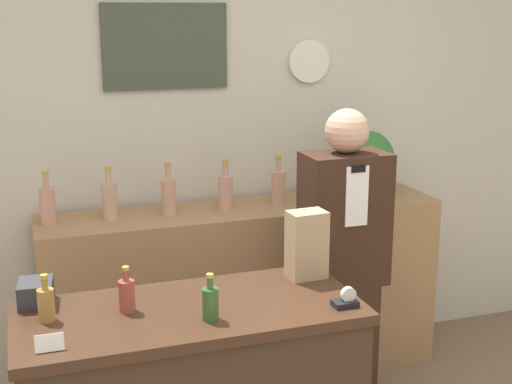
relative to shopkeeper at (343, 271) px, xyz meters
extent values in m
cube|color=beige|center=(-0.47, 0.85, 0.56)|extent=(5.20, 0.06, 2.70)
cube|color=#3A4536|center=(-0.67, 0.80, 1.05)|extent=(0.66, 0.02, 0.44)
cylinder|color=white|center=(0.14, 0.80, 0.95)|extent=(0.24, 0.03, 0.24)
cube|color=#9E754C|center=(-0.32, 0.56, -0.29)|extent=(2.18, 0.45, 0.99)
cube|color=#3B2416|center=(-0.91, -0.62, 0.17)|extent=(1.24, 0.55, 0.04)
cube|color=#331E14|center=(0.00, 0.00, -0.42)|extent=(0.30, 0.24, 0.73)
cube|color=#331E14|center=(0.00, 0.00, 0.27)|extent=(0.40, 0.24, 0.64)
cube|color=white|center=(0.00, -0.12, 0.41)|extent=(0.11, 0.01, 0.28)
cube|color=black|center=(0.00, -0.13, 0.53)|extent=(0.07, 0.01, 0.03)
sphere|color=tan|center=(0.00, 0.00, 0.69)|extent=(0.21, 0.21, 0.21)
cylinder|color=#B27047|center=(0.40, 0.55, 0.25)|extent=(0.18, 0.18, 0.10)
sphere|color=#2D6B2D|center=(0.40, 0.55, 0.43)|extent=(0.31, 0.31, 0.31)
cube|color=tan|center=(-0.39, -0.47, 0.33)|extent=(0.16, 0.11, 0.27)
cube|color=black|center=(-0.37, -0.79, 0.20)|extent=(0.09, 0.06, 0.02)
cylinder|color=silver|center=(-0.36, -0.79, 0.24)|extent=(0.06, 0.02, 0.06)
cube|color=white|center=(-1.40, -0.81, 0.22)|extent=(0.09, 0.02, 0.06)
cube|color=#2D2D33|center=(-1.43, -0.41, 0.23)|extent=(0.14, 0.16, 0.09)
cylinder|color=olive|center=(-1.40, -0.57, 0.25)|extent=(0.06, 0.06, 0.11)
cylinder|color=olive|center=(-1.40, -0.57, 0.33)|extent=(0.02, 0.02, 0.04)
cylinder|color=#B29933|center=(-1.40, -0.57, 0.35)|extent=(0.03, 0.03, 0.01)
cylinder|color=brown|center=(-1.12, -0.58, 0.25)|extent=(0.06, 0.06, 0.11)
cylinder|color=brown|center=(-1.12, -0.58, 0.33)|extent=(0.02, 0.02, 0.04)
cylinder|color=#B29933|center=(-1.12, -0.58, 0.35)|extent=(0.03, 0.03, 0.01)
cylinder|color=#33582A|center=(-0.86, -0.74, 0.25)|extent=(0.06, 0.06, 0.11)
cylinder|color=#33582A|center=(-0.86, -0.74, 0.33)|extent=(0.02, 0.02, 0.04)
cylinder|color=#B29933|center=(-0.86, -0.74, 0.35)|extent=(0.03, 0.03, 0.01)
cylinder|color=tan|center=(-1.33, 0.58, 0.29)|extent=(0.08, 0.08, 0.19)
cylinder|color=tan|center=(-1.33, 0.58, 0.42)|extent=(0.03, 0.03, 0.07)
cylinder|color=#B29933|center=(-1.33, 0.58, 0.46)|extent=(0.03, 0.03, 0.02)
cylinder|color=tan|center=(-1.03, 0.58, 0.29)|extent=(0.08, 0.08, 0.19)
cylinder|color=tan|center=(-1.03, 0.58, 0.42)|extent=(0.03, 0.03, 0.07)
cylinder|color=#B29933|center=(-1.03, 0.58, 0.46)|extent=(0.03, 0.03, 0.02)
cylinder|color=tan|center=(-0.73, 0.57, 0.29)|extent=(0.08, 0.08, 0.19)
cylinder|color=tan|center=(-0.73, 0.57, 0.42)|extent=(0.03, 0.03, 0.07)
cylinder|color=#B29933|center=(-0.73, 0.57, 0.46)|extent=(0.03, 0.03, 0.02)
cylinder|color=tan|center=(-0.43, 0.55, 0.29)|extent=(0.08, 0.08, 0.19)
cylinder|color=tan|center=(-0.43, 0.55, 0.42)|extent=(0.03, 0.03, 0.07)
cylinder|color=#B29933|center=(-0.43, 0.55, 0.46)|extent=(0.03, 0.03, 0.02)
cylinder|color=tan|center=(-0.12, 0.57, 0.29)|extent=(0.08, 0.08, 0.19)
cylinder|color=tan|center=(-0.12, 0.57, 0.42)|extent=(0.03, 0.03, 0.07)
cylinder|color=#B29933|center=(-0.12, 0.57, 0.46)|extent=(0.03, 0.03, 0.02)
cylinder|color=tan|center=(0.18, 0.58, 0.29)|extent=(0.08, 0.08, 0.19)
cylinder|color=tan|center=(0.18, 0.58, 0.42)|extent=(0.03, 0.03, 0.07)
cylinder|color=#B29933|center=(0.18, 0.58, 0.46)|extent=(0.03, 0.03, 0.02)
camera|label=1|loc=(-1.45, -2.95, 1.23)|focal=50.00mm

